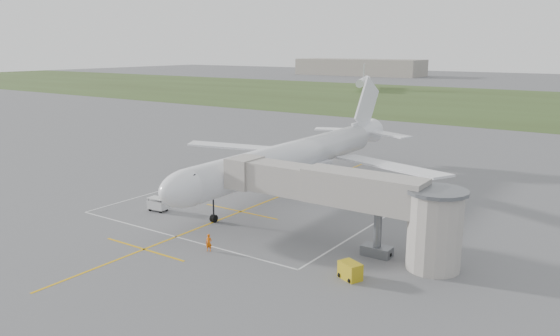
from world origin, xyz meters
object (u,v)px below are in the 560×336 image
Objects in this scene: ramp_worker_nose at (209,243)px; ramp_worker_wing at (231,178)px; airliner at (294,157)px; jet_bridge at (355,200)px; baggage_cart at (158,204)px; gpu_unit at (350,271)px.

ramp_worker_wing is (-13.88, 19.88, 0.05)m from ramp_worker_nose.
ramp_worker_wing is at bearing -167.97° from airliner.
jet_bridge is 13.56m from ramp_worker_nose.
baggage_cart is 1.43× the size of ramp_worker_nose.
baggage_cart is (-23.46, -1.52, -3.97)m from jet_bridge.
airliner is 22.63m from ramp_worker_nose.
jet_bridge is 10.39× the size of baggage_cart.
jet_bridge is at bearing -176.42° from ramp_worker_wing.
gpu_unit is (18.32, -19.92, -3.72)m from airliner.
baggage_cart is at bearing -164.93° from gpu_unit.
jet_bridge is 23.84m from baggage_cart.
baggage_cart is (-26.05, 4.15, 0.10)m from gpu_unit.
jet_bridge is at bearing 138.71° from gpu_unit.
jet_bridge is 10.91× the size of gpu_unit.
gpu_unit is at bearing -12.84° from baggage_cart.
gpu_unit is 0.95× the size of baggage_cart.
ramp_worker_wing reaches higher than ramp_worker_nose.
gpu_unit is 13.31m from ramp_worker_nose.
baggage_cart is at bearing 124.59° from ramp_worker_wing.
ramp_worker_nose is 0.94× the size of ramp_worker_wing.
airliner is 20.76× the size of baggage_cart.
ramp_worker_wing is at bearing 153.15° from jet_bridge.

